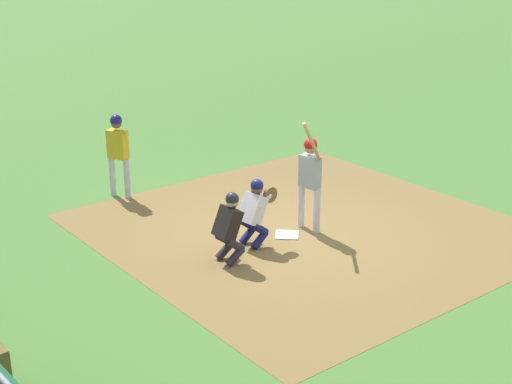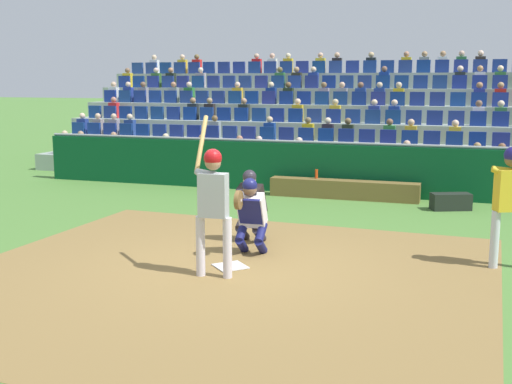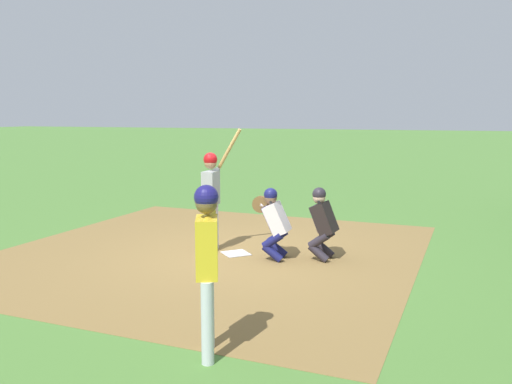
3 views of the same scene
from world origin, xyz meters
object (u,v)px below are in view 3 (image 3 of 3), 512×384
object	(u,v)px
batter_at_plate	(211,190)
on_deck_batter	(207,253)
catcher_crouching	(274,219)
home_plate_marker	(236,253)
home_plate_umpire	(322,220)

from	to	relation	value
batter_at_plate	on_deck_batter	size ratio (longest dim) A/B	1.25
catcher_crouching	on_deck_batter	distance (m)	3.93
home_plate_marker	on_deck_batter	size ratio (longest dim) A/B	0.24
home_plate_marker	on_deck_batter	xyz separation A→B (m)	(-3.93, -1.30, 1.11)
home_plate_umpire	on_deck_batter	size ratio (longest dim) A/B	0.71
batter_at_plate	home_plate_umpire	world-z (taller)	batter_at_plate
home_plate_marker	batter_at_plate	distance (m)	1.25
catcher_crouching	on_deck_batter	size ratio (longest dim) A/B	0.70
batter_at_plate	catcher_crouching	world-z (taller)	batter_at_plate
on_deck_batter	batter_at_plate	bearing A→B (deg)	24.33
batter_at_plate	home_plate_umpire	bearing A→B (deg)	-86.23
home_plate_marker	batter_at_plate	xyz separation A→B (m)	(0.07, 0.51, 1.14)
batter_at_plate	on_deck_batter	bearing A→B (deg)	-155.67
catcher_crouching	home_plate_umpire	world-z (taller)	home_plate_umpire
home_plate_marker	home_plate_umpire	size ratio (longest dim) A/B	0.34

